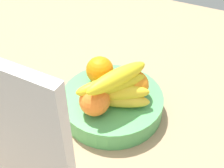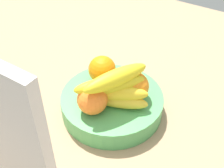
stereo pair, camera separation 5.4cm
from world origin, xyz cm
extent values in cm
cube|color=#A38361|center=(0.00, 0.00, -1.50)|extent=(180.00, 140.00, 3.00)
cylinder|color=#4DA35A|center=(-2.35, 1.49, 2.56)|extent=(26.26, 26.26, 5.12)
sphere|color=orange|center=(3.19, -2.47, 8.75)|extent=(7.27, 7.27, 7.27)
sphere|color=orange|center=(-1.19, 8.24, 8.75)|extent=(7.27, 7.27, 7.27)
sphere|color=orange|center=(-7.21, -1.05, 8.75)|extent=(7.27, 7.27, 7.27)
ellipsoid|color=yellow|center=(-4.31, 3.98, 7.12)|extent=(17.42, 8.92, 4.00)
ellipsoid|color=yellow|center=(-4.12, 4.11, 9.32)|extent=(17.03, 11.06, 4.00)
ellipsoid|color=yellow|center=(-3.55, 4.28, 11.52)|extent=(14.58, 15.11, 4.00)
ellipsoid|color=yellow|center=(-4.79, 3.77, 13.72)|extent=(10.73, 17.12, 4.00)
cube|color=white|center=(2.59, 31.78, 18.00)|extent=(28.03, 2.40, 36.00)
camera|label=1|loc=(-26.65, 50.31, 56.17)|focal=47.11mm
camera|label=2|loc=(-31.36, 47.67, 56.17)|focal=47.11mm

